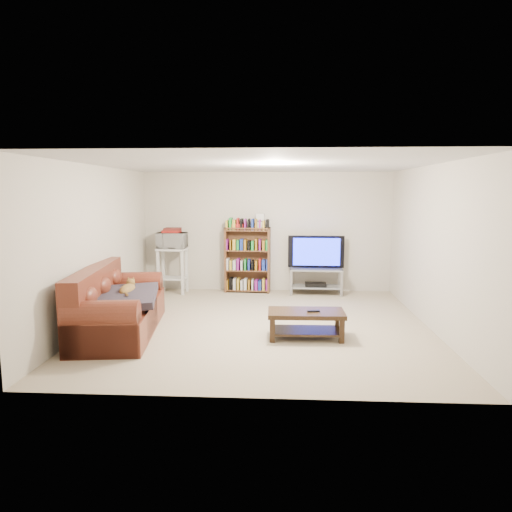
# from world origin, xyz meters

# --- Properties ---
(floor) EXTENTS (5.00, 5.00, 0.00)m
(floor) POSITION_xyz_m (0.00, 0.00, 0.00)
(floor) COLOR tan
(floor) RESTS_ON ground
(ceiling) EXTENTS (5.00, 5.00, 0.00)m
(ceiling) POSITION_xyz_m (0.00, 0.00, 2.40)
(ceiling) COLOR white
(ceiling) RESTS_ON ground
(wall_back) EXTENTS (5.00, 0.00, 5.00)m
(wall_back) POSITION_xyz_m (0.00, 2.50, 1.20)
(wall_back) COLOR beige
(wall_back) RESTS_ON ground
(wall_front) EXTENTS (5.00, 0.00, 5.00)m
(wall_front) POSITION_xyz_m (0.00, -2.50, 1.20)
(wall_front) COLOR beige
(wall_front) RESTS_ON ground
(wall_left) EXTENTS (0.00, 5.00, 5.00)m
(wall_left) POSITION_xyz_m (-2.50, 0.00, 1.20)
(wall_left) COLOR beige
(wall_left) RESTS_ON ground
(wall_right) EXTENTS (0.00, 5.00, 5.00)m
(wall_right) POSITION_xyz_m (2.50, 0.00, 1.20)
(wall_right) COLOR beige
(wall_right) RESTS_ON ground
(sofa) EXTENTS (1.22, 2.31, 0.95)m
(sofa) POSITION_xyz_m (-2.09, -0.49, 0.33)
(sofa) COLOR #5F2618
(sofa) RESTS_ON floor
(blanket) EXTENTS (1.06, 1.26, 0.19)m
(blanket) POSITION_xyz_m (-1.88, -0.62, 0.55)
(blanket) COLOR #2D2731
(blanket) RESTS_ON sofa
(cat) EXTENTS (0.31, 0.63, 0.18)m
(cat) POSITION_xyz_m (-1.91, -0.42, 0.61)
(cat) COLOR brown
(cat) RESTS_ON sofa
(coffee_table) EXTENTS (1.05, 0.54, 0.38)m
(coffee_table) POSITION_xyz_m (0.65, -0.59, 0.26)
(coffee_table) COLOR black
(coffee_table) RESTS_ON floor
(remote) EXTENTS (0.18, 0.07, 0.02)m
(remote) POSITION_xyz_m (0.74, -0.64, 0.39)
(remote) COLOR black
(remote) RESTS_ON coffee_table
(tv_stand) EXTENTS (1.04, 0.49, 0.51)m
(tv_stand) POSITION_xyz_m (0.98, 2.17, 0.35)
(tv_stand) COLOR #999EA3
(tv_stand) RESTS_ON floor
(television) EXTENTS (1.11, 0.17, 0.64)m
(television) POSITION_xyz_m (0.98, 2.17, 0.83)
(television) COLOR black
(television) RESTS_ON tv_stand
(dvd_player) EXTENTS (0.42, 0.30, 0.06)m
(dvd_player) POSITION_xyz_m (0.98, 2.17, 0.19)
(dvd_player) COLOR black
(dvd_player) RESTS_ON tv_stand
(bookshelf) EXTENTS (0.92, 0.33, 1.31)m
(bookshelf) POSITION_xyz_m (-0.38, 2.30, 0.67)
(bookshelf) COLOR #57341E
(bookshelf) RESTS_ON floor
(shelf_clutter) EXTENTS (0.67, 0.21, 0.28)m
(shelf_clutter) POSITION_xyz_m (-0.28, 2.31, 1.41)
(shelf_clutter) COLOR silver
(shelf_clutter) RESTS_ON bookshelf
(microwave_stand) EXTENTS (0.58, 0.44, 0.90)m
(microwave_stand) POSITION_xyz_m (-1.86, 2.12, 0.58)
(microwave_stand) COLOR silver
(microwave_stand) RESTS_ON floor
(microwave) EXTENTS (0.57, 0.40, 0.31)m
(microwave) POSITION_xyz_m (-1.86, 2.12, 1.06)
(microwave) COLOR silver
(microwave) RESTS_ON microwave_stand
(game_boxes) EXTENTS (0.34, 0.30, 0.05)m
(game_boxes) POSITION_xyz_m (-1.86, 2.12, 1.24)
(game_boxes) COLOR maroon
(game_boxes) RESTS_ON microwave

